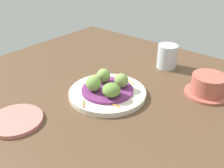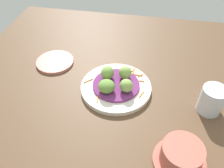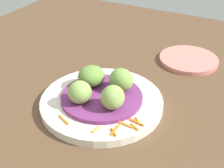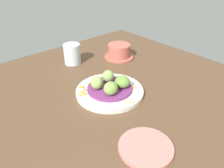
# 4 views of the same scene
# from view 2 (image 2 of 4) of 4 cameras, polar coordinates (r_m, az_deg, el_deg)

# --- Properties ---
(table_surface) EXTENTS (1.10, 1.10, 0.02)m
(table_surface) POSITION_cam_2_polar(r_m,az_deg,el_deg) (0.81, -1.35, -1.19)
(table_surface) COLOR brown
(table_surface) RESTS_ON ground
(main_plate) EXTENTS (0.24, 0.24, 0.02)m
(main_plate) POSITION_cam_2_polar(r_m,az_deg,el_deg) (0.79, 1.01, -0.84)
(main_plate) COLOR silver
(main_plate) RESTS_ON table_surface
(cabbage_bed) EXTENTS (0.16, 0.16, 0.01)m
(cabbage_bed) POSITION_cam_2_polar(r_m,az_deg,el_deg) (0.78, 1.02, -0.20)
(cabbage_bed) COLOR #702D6B
(cabbage_bed) RESTS_ON main_plate
(carrot_garnish) EXTENTS (0.21, 0.19, 0.00)m
(carrot_garnish) POSITION_cam_2_polar(r_m,az_deg,el_deg) (0.81, 3.55, 1.34)
(carrot_garnish) COLOR orange
(carrot_garnish) RESTS_ON main_plate
(guac_scoop_left) EXTENTS (0.06, 0.06, 0.04)m
(guac_scoop_left) POSITION_cam_2_polar(r_m,az_deg,el_deg) (0.74, 3.57, -0.42)
(guac_scoop_left) COLOR #84A851
(guac_scoop_left) RESTS_ON cabbage_bed
(guac_scoop_center) EXTENTS (0.05, 0.05, 0.05)m
(guac_scoop_center) POSITION_cam_2_polar(r_m,az_deg,el_deg) (0.79, 3.30, 2.85)
(guac_scoop_center) COLOR #84A851
(guac_scoop_center) RESTS_ON cabbage_bed
(guac_scoop_right) EXTENTS (0.05, 0.06, 0.05)m
(guac_scoop_right) POSITION_cam_2_polar(r_m,az_deg,el_deg) (0.79, -1.35, 2.84)
(guac_scoop_right) COLOR #759E47
(guac_scoop_right) RESTS_ON cabbage_bed
(guac_scoop_back) EXTENTS (0.07, 0.06, 0.04)m
(guac_scoop_back) POSITION_cam_2_polar(r_m,az_deg,el_deg) (0.74, -1.35, -0.56)
(guac_scoop_back) COLOR olive
(guac_scoop_back) RESTS_ON cabbage_bed
(side_plate_small) EXTENTS (0.14, 0.14, 0.01)m
(side_plate_small) POSITION_cam_2_polar(r_m,az_deg,el_deg) (0.93, -13.98, 5.37)
(side_plate_small) COLOR tan
(side_plate_small) RESTS_ON table_surface
(terracotta_bowl) EXTENTS (0.14, 0.14, 0.07)m
(terracotta_bowl) POSITION_cam_2_polar(r_m,az_deg,el_deg) (0.63, 16.78, -16.68)
(terracotta_bowl) COLOR #B75B4C
(terracotta_bowl) RESTS_ON table_surface
(water_glass) EXTENTS (0.07, 0.07, 0.09)m
(water_glass) POSITION_cam_2_polar(r_m,az_deg,el_deg) (0.76, 23.50, -3.66)
(water_glass) COLOR silver
(water_glass) RESTS_ON table_surface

